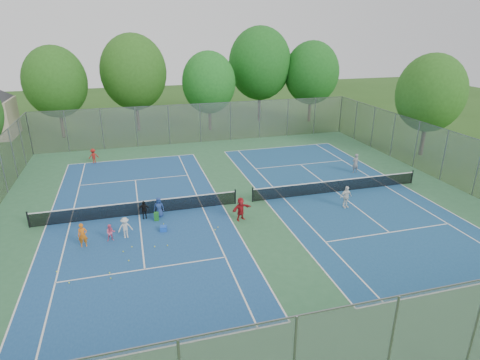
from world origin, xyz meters
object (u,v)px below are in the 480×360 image
object	(u,v)px
ball_hopper	(156,217)
net_left	(138,209)
net_right	(337,186)
ball_crate	(164,229)
instructor	(355,163)

from	to	relation	value
ball_hopper	net_left	bearing A→B (deg)	133.28
net_left	ball_hopper	bearing A→B (deg)	-46.72
net_right	ball_hopper	xyz separation A→B (m)	(-12.97, -1.09, -0.18)
net_left	ball_hopper	xyz separation A→B (m)	(1.03, -1.09, -0.18)
net_left	net_right	size ratio (longest dim) A/B	1.00
ball_crate	net_right	bearing A→B (deg)	11.54
net_right	ball_crate	world-z (taller)	net_right
net_right	instructor	xyz separation A→B (m)	(3.45, 3.31, 0.36)
ball_hopper	net_right	bearing A→B (deg)	4.82
net_left	net_right	xyz separation A→B (m)	(14.00, 0.00, 0.00)
ball_hopper	instructor	distance (m)	17.01
net_right	ball_crate	distance (m)	12.96
net_left	ball_crate	distance (m)	2.92
ball_hopper	instructor	bearing A→B (deg)	15.02
instructor	net_right	bearing A→B (deg)	34.22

